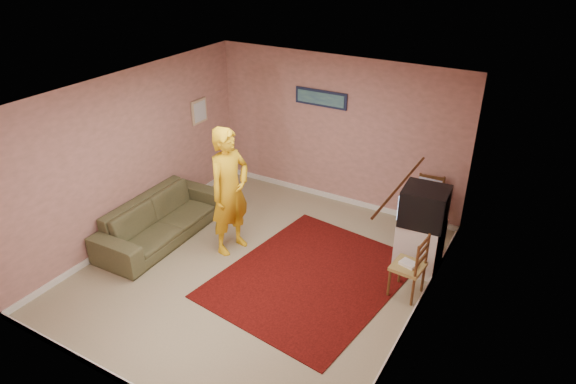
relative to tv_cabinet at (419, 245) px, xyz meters
The scene contains 25 objects.
ground 2.33m from the tv_cabinet, 148.07° to the right, with size 5.00×5.00×0.00m, color tan.
wall_back 2.51m from the tv_cabinet, 146.62° to the left, with size 4.50×0.02×2.60m, color tan.
wall_front 4.30m from the tv_cabinet, 117.69° to the right, with size 4.50×0.02×2.60m, color tan.
wall_left 4.47m from the tv_cabinet, 163.86° to the right, with size 0.02×5.00×2.60m, color tan.
wall_right 1.56m from the tv_cabinet, 76.13° to the right, with size 0.02×5.00×2.60m, color tan.
ceiling 3.20m from the tv_cabinet, 148.07° to the right, with size 4.50×5.00×0.02m, color white.
baseboard_back 2.35m from the tv_cabinet, 146.83° to the left, with size 4.50×0.02×0.10m, color white.
baseboard_left 4.37m from the tv_cabinet, 163.82° to the right, with size 0.02×5.00×0.10m, color white.
baseboard_right 1.29m from the tv_cabinet, 76.58° to the right, with size 0.02×5.00×0.10m, color white.
window 2.39m from the tv_cabinet, 82.09° to the right, with size 0.01×1.10×1.50m, color black.
curtain_sheer 2.44m from the tv_cabinet, 82.95° to the right, with size 0.01×0.75×2.10m, color white.
curtain_floral 1.81m from the tv_cabinet, 80.39° to the right, with size 0.01×0.35×2.10m, color beige.
curtain_rod 2.88m from the tv_cabinet, 83.26° to the right, with size 0.02×0.02×1.40m, color brown.
picture_back 2.97m from the tv_cabinet, 150.92° to the left, with size 0.95×0.04×0.28m.
picture_left 4.35m from the tv_cabinet, behind, with size 0.04×0.38×0.42m.
area_rug 1.60m from the tv_cabinet, 140.38° to the right, with size 2.20×2.76×0.01m, color black.
tv_cabinet is the anchor object (origin of this frame).
crt_tv 0.64m from the tv_cabinet, behind, with size 0.66×0.59×0.53m.
chair_a 1.02m from the tv_cabinet, 101.27° to the left, with size 0.47×0.46×0.52m.
dvd_player 1.01m from the tv_cabinet, 101.27° to the left, with size 0.36×0.26×0.06m, color #B8B8BD.
blue_throw 1.08m from the tv_cabinet, 101.27° to the left, with size 0.36×0.04×0.38m, color #8099D2.
chair_b 0.70m from the tv_cabinet, 85.75° to the right, with size 0.43×0.44×0.49m.
game_console 0.68m from the tv_cabinet, 85.75° to the right, with size 0.21×0.15×0.04m, color white.
sofa 3.95m from the tv_cabinet, 161.77° to the right, with size 2.23×0.87×0.65m, color #4D4B2E.
person 2.83m from the tv_cabinet, 160.42° to the right, with size 0.71×0.47×1.96m, color gold.
Camera 1 is at (3.40, -5.02, 4.42)m, focal length 32.00 mm.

